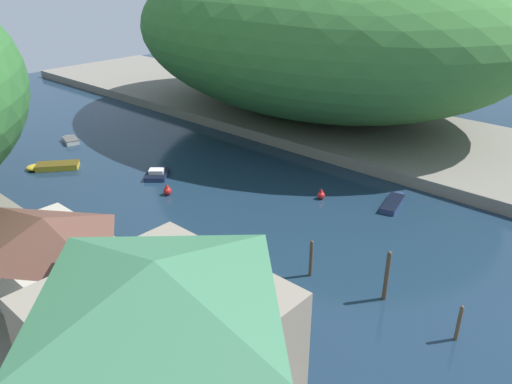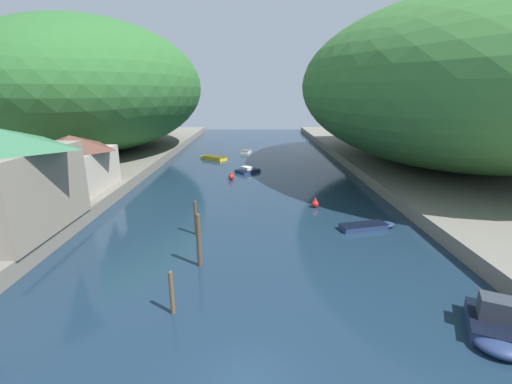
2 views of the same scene
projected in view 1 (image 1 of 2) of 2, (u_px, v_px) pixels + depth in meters
water_surface at (208, 193)px, 46.76m from camera, size 130.00×130.00×0.00m
right_bank at (352, 127)px, 63.28m from camera, size 22.00×120.00×1.20m
hillside_right at (317, 30)px, 63.48m from camera, size 38.23×53.52×20.97m
waterfront_building at (161, 332)px, 21.89m from camera, size 9.85×10.32×7.60m
boathouse_shed at (51, 258)px, 29.18m from camera, size 6.39×9.31×5.54m
boat_white_cruiser at (70, 139)px, 59.77m from camera, size 2.23×3.43×0.58m
boat_yellow_tender at (51, 166)px, 52.05m from camera, size 5.19×4.64×0.59m
boat_open_rowboat at (394, 201)px, 44.70m from camera, size 4.98×2.36×0.46m
boat_moored_right at (158, 173)px, 50.58m from camera, size 4.12×3.98×0.82m
mooring_post_nearest at (459, 323)px, 28.33m from camera, size 0.23×0.23×2.40m
mooring_post_second at (387, 275)px, 31.50m from camera, size 0.29×0.29×3.60m
mooring_post_middle at (311, 258)px, 34.07m from camera, size 0.24×0.24×2.79m
channel_buoy_near at (321, 195)px, 45.53m from camera, size 0.69×0.69×1.03m
channel_buoy_far at (167, 190)px, 46.29m from camera, size 0.74×0.74×1.12m
person_on_quay at (114, 281)px, 30.35m from camera, size 0.25×0.40×1.69m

